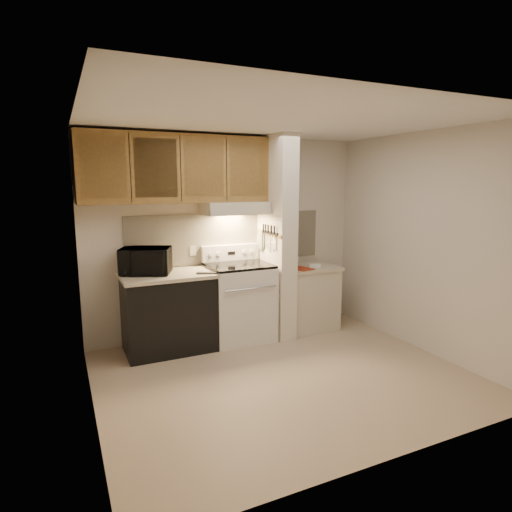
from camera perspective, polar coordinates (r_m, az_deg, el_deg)
floor at (r=4.51m, az=3.69°, el=-15.57°), size 3.60×3.60×0.00m
ceiling at (r=4.12m, az=4.08°, el=17.69°), size 3.60×3.60×0.00m
wall_back at (r=5.48m, az=-3.70°, el=2.62°), size 3.60×2.50×0.02m
wall_left at (r=3.64m, az=-21.82°, el=-1.71°), size 0.02×3.00×2.50m
wall_right at (r=5.24m, az=21.41°, el=1.63°), size 0.02×3.00×2.50m
backsplash at (r=5.48m, az=-3.65°, el=2.45°), size 2.60×0.02×0.63m
range_body at (r=5.33m, az=-2.25°, el=-6.26°), size 0.76×0.65×0.92m
oven_window at (r=5.04m, az=-0.85°, el=-6.73°), size 0.50×0.01×0.30m
oven_handle at (r=4.95m, az=-0.67°, el=-4.40°), size 0.65×0.02×0.02m
cooktop at (r=5.22m, az=-2.28°, el=-1.24°), size 0.74×0.64×0.03m
range_backguard at (r=5.46m, az=-3.45°, el=0.46°), size 0.76×0.08×0.20m
range_display at (r=5.42m, az=-3.28°, el=0.40°), size 0.10×0.01×0.04m
range_knob_left_outer at (r=5.32m, az=-6.07°, el=0.19°), size 0.05×0.02×0.05m
range_knob_left_inner at (r=5.35m, az=-5.06°, el=0.26°), size 0.05×0.02×0.05m
range_knob_right_inner at (r=5.48m, az=-1.52°, el=0.52°), size 0.05×0.02×0.05m
range_knob_right_outer at (r=5.52m, az=-0.57°, el=0.59°), size 0.05×0.02×0.05m
dishwasher_front at (r=5.09m, az=-11.55°, el=-7.54°), size 1.00×0.63×0.87m
left_countertop at (r=4.97m, az=-11.73°, el=-2.52°), size 1.04×0.67×0.04m
spoon_rest at (r=4.88m, az=-6.63°, el=-2.27°), size 0.23×0.15×0.02m
teal_jar at (r=5.02m, az=-15.66°, el=-1.76°), size 0.12×0.12×0.10m
outlet at (r=5.33m, az=-8.40°, el=0.69°), size 0.08×0.01×0.12m
microwave at (r=4.98m, az=-14.49°, el=-0.62°), size 0.64×0.55×0.30m
partition_pillar at (r=5.38m, az=2.74°, el=2.49°), size 0.22×0.70×2.50m
pillar_trim at (r=5.32m, az=1.63°, el=2.96°), size 0.01×0.70×0.04m
knife_strip at (r=5.27m, az=1.82°, el=3.11°), size 0.02×0.42×0.04m
knife_blade_a at (r=5.15m, az=2.43°, el=1.83°), size 0.01×0.03×0.16m
knife_handle_a at (r=5.12m, az=2.47°, el=3.48°), size 0.02×0.02×0.10m
knife_blade_b at (r=5.21m, az=2.10°, el=1.80°), size 0.01×0.04×0.18m
knife_handle_b at (r=5.19m, az=2.06°, el=3.57°), size 0.02×0.02×0.10m
knife_blade_c at (r=5.29m, az=1.66°, el=1.82°), size 0.01×0.04×0.20m
knife_handle_c at (r=5.27m, az=1.63°, el=3.66°), size 0.02×0.02×0.10m
knife_blade_d at (r=5.34m, az=1.34°, el=2.12°), size 0.01×0.04×0.16m
knife_handle_d at (r=5.33m, az=1.30°, el=3.73°), size 0.02×0.02×0.10m
knife_blade_e at (r=5.42m, az=0.96°, el=2.12°), size 0.01×0.04×0.18m
knife_handle_e at (r=5.39m, az=0.99°, el=3.80°), size 0.02×0.02×0.10m
oven_mitt at (r=5.47m, az=0.68°, el=2.24°), size 0.03×0.10×0.25m
right_cab_base at (r=5.77m, az=6.74°, el=-5.64°), size 0.70×0.60×0.81m
right_countertop at (r=5.67m, az=6.82°, el=-1.49°), size 0.74×0.64×0.04m
red_folder at (r=5.45m, az=6.05°, el=-1.68°), size 0.28×0.34×0.01m
white_box at (r=5.60m, az=7.72°, el=-1.24°), size 0.16×0.12×0.04m
range_hood at (r=5.25m, az=-2.87°, el=6.42°), size 0.78×0.44×0.15m
hood_lip at (r=5.06m, az=-1.96°, el=5.79°), size 0.78×0.04×0.06m
upper_cabinets at (r=5.06m, az=-10.50°, el=11.36°), size 2.18×0.33×0.77m
cab_door_a at (r=4.76m, az=-19.74°, el=11.07°), size 0.46×0.01×0.63m
cab_gap_a at (r=4.80m, az=-16.44°, el=11.23°), size 0.01×0.01×0.73m
cab_door_b at (r=4.85m, az=-13.20°, el=11.34°), size 0.46×0.01×0.63m
cab_gap_b at (r=4.91m, az=-10.02°, el=11.43°), size 0.01×0.01×0.73m
cab_door_c at (r=4.99m, az=-6.94°, el=11.47°), size 0.46×0.01×0.63m
cab_gap_c at (r=5.08m, az=-3.95°, el=11.49°), size 0.01×0.01×0.73m
cab_door_d at (r=5.18m, az=-1.09°, el=11.47°), size 0.46×0.01×0.63m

